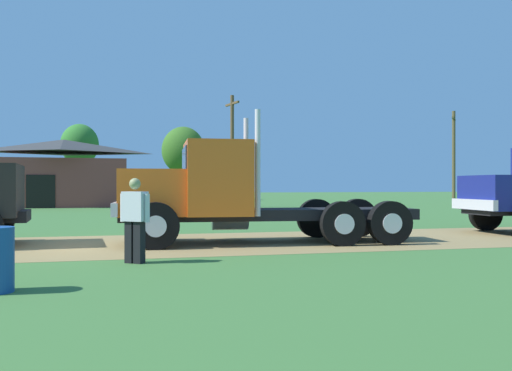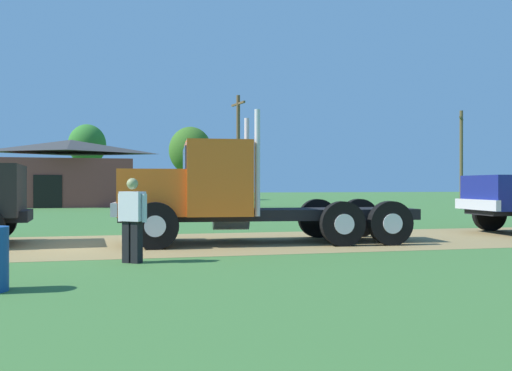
{
  "view_description": "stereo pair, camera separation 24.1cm",
  "coord_description": "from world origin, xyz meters",
  "views": [
    {
      "loc": [
        -0.04,
        -14.49,
        1.51
      ],
      "look_at": [
        3.49,
        -0.61,
        1.5
      ],
      "focal_mm": 39.32,
      "sensor_mm": 36.0,
      "label": 1
    },
    {
      "loc": [
        0.19,
        -14.55,
        1.51
      ],
      "look_at": [
        3.49,
        -0.61,
        1.5
      ],
      "focal_mm": 39.32,
      "sensor_mm": 36.0,
      "label": 2
    }
  ],
  "objects": [
    {
      "name": "visitor_standing_near",
      "position": [
        0.36,
        -3.39,
        0.9
      ],
      "size": [
        0.55,
        0.49,
        1.65
      ],
      "color": "silver",
      "rests_on": "ground_plane"
    },
    {
      "name": "ground_plane",
      "position": [
        0.0,
        0.0,
        0.0
      ],
      "size": [
        200.0,
        200.0,
        0.0
      ],
      "primitive_type": "plane",
      "color": "#3D6D32"
    },
    {
      "name": "dirt_track",
      "position": [
        0.0,
        0.0,
        0.0
      ],
      "size": [
        120.0,
        5.65,
        0.01
      ],
      "primitive_type": "cube",
      "color": "olive",
      "rests_on": "ground_plane"
    },
    {
      "name": "truck_foreground_white",
      "position": [
        2.7,
        -0.15,
        1.25
      ],
      "size": [
        7.98,
        3.16,
        3.38
      ],
      "color": "black",
      "rests_on": "ground_plane"
    },
    {
      "name": "utility_pole_far",
      "position": [
        26.0,
        24.49,
        3.93
      ],
      "size": [
        1.46,
        1.83,
        7.37
      ],
      "color": "brown",
      "rests_on": "ground_plane"
    },
    {
      "name": "tree_right",
      "position": [
        -2.9,
        36.35,
        5.0
      ],
      "size": [
        3.23,
        3.23,
        6.83
      ],
      "color": "#513823",
      "rests_on": "ground_plane"
    },
    {
      "name": "tree_far_right",
      "position": [
        6.78,
        42.22,
        5.03
      ],
      "size": [
        4.34,
        4.34,
        7.44
      ],
      "color": "#513823",
      "rests_on": "ground_plane"
    },
    {
      "name": "utility_pole_near",
      "position": [
        8.1,
        24.37,
        4.2
      ],
      "size": [
        0.58,
        2.18,
        7.9
      ],
      "color": "brown",
      "rests_on": "ground_plane"
    },
    {
      "name": "shed_building",
      "position": [
        -3.48,
        27.27,
        2.29
      ],
      "size": [
        9.0,
        5.68,
        4.75
      ],
      "color": "brown",
      "rests_on": "ground_plane"
    }
  ]
}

